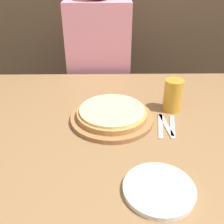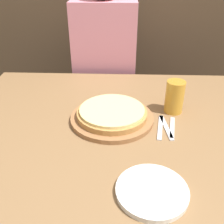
% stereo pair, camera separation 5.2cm
% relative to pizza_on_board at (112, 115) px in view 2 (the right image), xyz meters
% --- Properties ---
extents(dining_table, '(1.53, 1.10, 0.72)m').
position_rel_pizza_on_board_xyz_m(dining_table, '(0.07, -0.02, -0.38)').
color(dining_table, olive).
rests_on(dining_table, ground_plane).
extents(pizza_on_board, '(0.36, 0.36, 0.06)m').
position_rel_pizza_on_board_xyz_m(pizza_on_board, '(0.00, 0.00, 0.00)').
color(pizza_on_board, '#99663D').
rests_on(pizza_on_board, dining_table).
extents(beer_glass, '(0.08, 0.08, 0.15)m').
position_rel_pizza_on_board_xyz_m(beer_glass, '(0.28, 0.09, 0.06)').
color(beer_glass, gold).
rests_on(beer_glass, dining_table).
extents(dinner_plate, '(0.22, 0.22, 0.02)m').
position_rel_pizza_on_board_xyz_m(dinner_plate, '(0.14, -0.41, -0.02)').
color(dinner_plate, white).
rests_on(dinner_plate, dining_table).
extents(fork, '(0.05, 0.18, 0.00)m').
position_rel_pizza_on_board_xyz_m(fork, '(0.20, -0.05, -0.02)').
color(fork, silver).
rests_on(fork, dining_table).
extents(dinner_knife, '(0.04, 0.18, 0.00)m').
position_rel_pizza_on_board_xyz_m(dinner_knife, '(0.23, -0.05, -0.02)').
color(dinner_knife, silver).
rests_on(dinner_knife, dining_table).
extents(spoon, '(0.04, 0.16, 0.00)m').
position_rel_pizza_on_board_xyz_m(spoon, '(0.25, -0.05, -0.02)').
color(spoon, silver).
rests_on(spoon, dining_table).
extents(diner_person, '(0.40, 0.20, 1.30)m').
position_rel_pizza_on_board_xyz_m(diner_person, '(-0.08, 0.67, -0.11)').
color(diner_person, '#33333D').
rests_on(diner_person, ground_plane).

